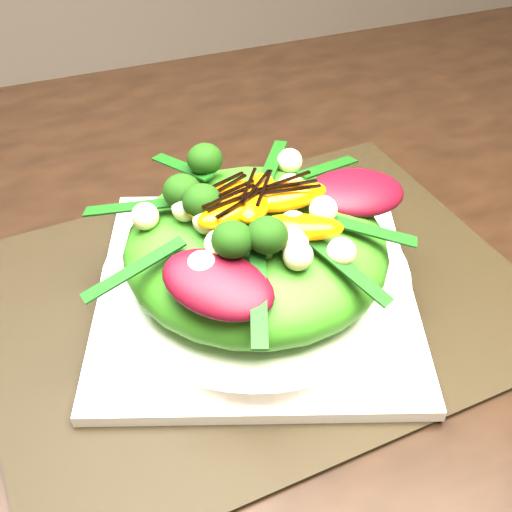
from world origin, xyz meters
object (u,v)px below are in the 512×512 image
object	(u,v)px
orange_segment	(236,197)
salad_bowl	(256,279)
placemat	(256,297)
lettuce_mound	(256,248)
plate_base	(256,291)

from	to	relation	value
orange_segment	salad_bowl	bearing A→B (deg)	-48.52
placemat	lettuce_mound	distance (m)	0.05
lettuce_mound	orange_segment	world-z (taller)	orange_segment
placemat	orange_segment	world-z (taller)	orange_segment
lettuce_mound	placemat	bearing A→B (deg)	90.00
lettuce_mound	orange_segment	xyz separation A→B (m)	(-0.01, 0.01, 0.04)
plate_base	orange_segment	xyz separation A→B (m)	(-0.01, 0.01, 0.09)
placemat	plate_base	world-z (taller)	plate_base
placemat	salad_bowl	xyz separation A→B (m)	(0.00, 0.00, 0.02)
placemat	plate_base	distance (m)	0.01
placemat	plate_base	xyz separation A→B (m)	(0.00, 0.00, 0.01)
plate_base	lettuce_mound	bearing A→B (deg)	-90.00
placemat	salad_bowl	bearing A→B (deg)	0.00
salad_bowl	orange_segment	world-z (taller)	orange_segment
plate_base	orange_segment	distance (m)	0.09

